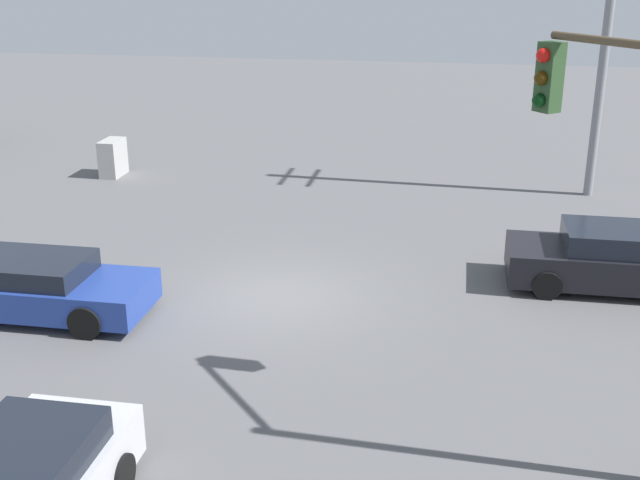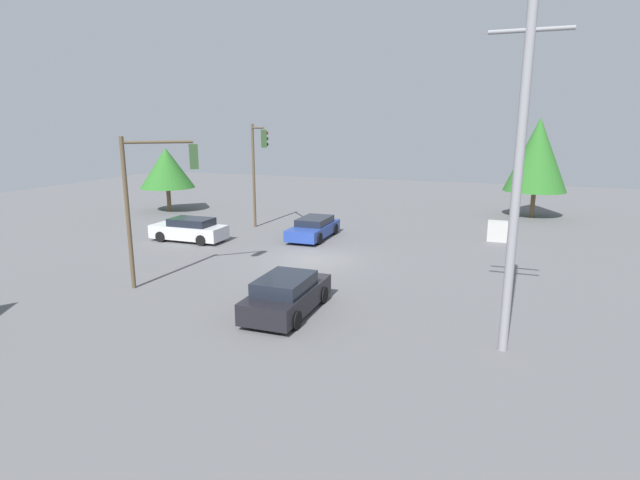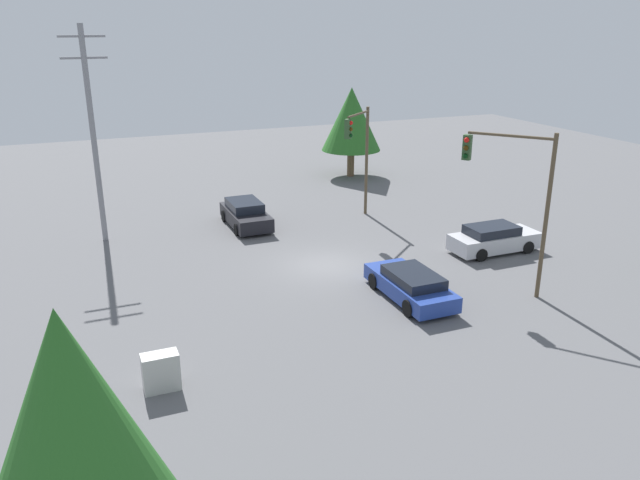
# 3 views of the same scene
# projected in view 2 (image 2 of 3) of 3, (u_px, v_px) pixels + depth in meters

# --- Properties ---
(ground_plane) EXTENTS (80.00, 80.00, 0.00)m
(ground_plane) POSITION_uv_depth(u_px,v_px,m) (312.00, 260.00, 26.05)
(ground_plane) COLOR #5B5B5E
(sedan_blue) EXTENTS (2.04, 4.79, 1.27)m
(sedan_blue) POSITION_uv_depth(u_px,v_px,m) (314.00, 228.00, 30.93)
(sedan_blue) COLOR #233D93
(sedan_blue) RESTS_ON ground_plane
(sedan_dark) EXTENTS (2.04, 4.48, 1.45)m
(sedan_dark) POSITION_uv_depth(u_px,v_px,m) (287.00, 295.00, 18.52)
(sedan_dark) COLOR black
(sedan_dark) RESTS_ON ground_plane
(sedan_silver) EXTENTS (4.56, 1.92, 1.41)m
(sedan_silver) POSITION_uv_depth(u_px,v_px,m) (189.00, 230.00, 30.13)
(sedan_silver) COLOR silver
(sedan_silver) RESTS_ON ground_plane
(traffic_signal_main) EXTENTS (2.50, 3.01, 6.94)m
(traffic_signal_main) POSITION_uv_depth(u_px,v_px,m) (257.00, 159.00, 32.21)
(traffic_signal_main) COLOR brown
(traffic_signal_main) RESTS_ON ground_plane
(traffic_signal_cross) EXTENTS (2.43, 2.20, 6.41)m
(traffic_signal_cross) POSITION_uv_depth(u_px,v_px,m) (154.00, 187.00, 20.96)
(traffic_signal_cross) COLOR brown
(traffic_signal_cross) RESTS_ON ground_plane
(utility_pole_tall) EXTENTS (2.20, 0.28, 10.96)m
(utility_pole_tall) POSITION_uv_depth(u_px,v_px,m) (519.00, 163.00, 14.30)
(utility_pole_tall) COLOR gray
(utility_pole_tall) RESTS_ON ground_plane
(electrical_cabinet) EXTENTS (1.14, 0.61, 1.24)m
(electrical_cabinet) POSITION_uv_depth(u_px,v_px,m) (497.00, 231.00, 30.03)
(electrical_cabinet) COLOR #B2B2AD
(electrical_cabinet) RESTS_ON ground_plane
(tree_far) EXTENTS (4.30, 4.30, 5.10)m
(tree_far) POSITION_uv_depth(u_px,v_px,m) (167.00, 168.00, 40.00)
(tree_far) COLOR brown
(tree_far) RESTS_ON ground_plane
(tree_left) EXTENTS (4.51, 4.51, 7.42)m
(tree_left) POSITION_uv_depth(u_px,v_px,m) (537.00, 155.00, 36.97)
(tree_left) COLOR brown
(tree_left) RESTS_ON ground_plane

